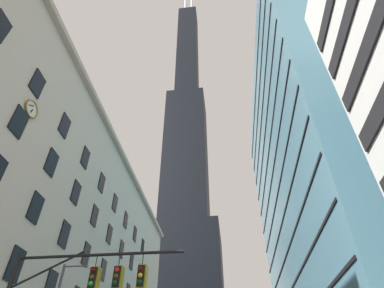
# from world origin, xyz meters

# --- Properties ---
(station_building) EXTENTS (12.85, 57.38, 28.69)m
(station_building) POSITION_xyz_m (-17.09, 22.69, 14.32)
(station_building) COLOR beige
(station_building) RESTS_ON ground
(dark_skyscraper) EXTENTS (23.15, 23.15, 207.68)m
(dark_skyscraper) POSITION_xyz_m (-10.55, 85.30, 61.60)
(dark_skyscraper) COLOR black
(dark_skyscraper) RESTS_ON ground
(glass_office_midrise) EXTENTS (15.81, 44.99, 52.05)m
(glass_office_midrise) POSITION_xyz_m (18.85, 30.49, 26.02)
(glass_office_midrise) COLOR teal
(glass_office_midrise) RESTS_ON ground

